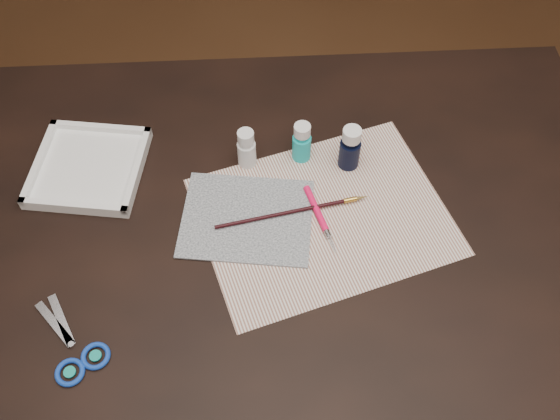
{
  "coord_description": "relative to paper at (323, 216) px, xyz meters",
  "views": [
    {
      "loc": [
        -0.03,
        -0.62,
        1.71
      ],
      "look_at": [
        0.0,
        0.0,
        0.8
      ],
      "focal_mm": 40.0,
      "sensor_mm": 36.0,
      "label": 1
    }
  ],
  "objects": [
    {
      "name": "canvas",
      "position": [
        -0.14,
        0.0,
        0.0
      ],
      "size": [
        0.26,
        0.22,
        0.0
      ],
      "primitive_type": "cube",
      "rotation": [
        0.0,
        0.0,
        -0.14
      ],
      "color": "black",
      "rests_on": "paper"
    },
    {
      "name": "scissors",
      "position": [
        -0.44,
        -0.22,
        0.0
      ],
      "size": [
        0.19,
        0.2,
        0.01
      ],
      "primitive_type": null,
      "rotation": [
        0.0,
        0.0,
        2.28
      ],
      "color": "silver",
      "rests_on": "table"
    },
    {
      "name": "paintbrush",
      "position": [
        -0.06,
        0.01,
        0.01
      ],
      "size": [
        0.29,
        0.06,
        0.01
      ],
      "primitive_type": null,
      "rotation": [
        0.0,
        0.0,
        0.19
      ],
      "color": "black",
      "rests_on": "canvas"
    },
    {
      "name": "palette_tray",
      "position": [
        -0.44,
        0.13,
        0.01
      ],
      "size": [
        0.23,
        0.23,
        0.02
      ],
      "primitive_type": "cube",
      "rotation": [
        0.0,
        0.0,
        -0.16
      ],
      "color": "white",
      "rests_on": "table"
    },
    {
      "name": "craft_knife",
      "position": [
        -0.01,
        -0.01,
        0.01
      ],
      "size": [
        0.05,
        0.15,
        0.01
      ],
      "primitive_type": null,
      "rotation": [
        0.0,
        0.0,
        -1.29
      ],
      "color": "#FF1153",
      "rests_on": "paper"
    },
    {
      "name": "paper",
      "position": [
        0.0,
        0.0,
        0.0
      ],
      "size": [
        0.52,
        0.45,
        0.0
      ],
      "primitive_type": "cube",
      "rotation": [
        0.0,
        0.0,
        0.29
      ],
      "color": "white",
      "rests_on": "table"
    },
    {
      "name": "paint_bottle_cyan",
      "position": [
        -0.03,
        0.14,
        0.04
      ],
      "size": [
        0.04,
        0.04,
        0.09
      ],
      "primitive_type": "cylinder",
      "rotation": [
        0.0,
        0.0,
        0.12
      ],
      "color": "#19BEC2",
      "rests_on": "table"
    },
    {
      "name": "table",
      "position": [
        -0.08,
        -0.02,
        -0.38
      ],
      "size": [
        1.3,
        0.9,
        0.75
      ],
      "primitive_type": "cube",
      "color": "black",
      "rests_on": "ground"
    },
    {
      "name": "paint_bottle_white",
      "position": [
        -0.14,
        0.13,
        0.04
      ],
      "size": [
        0.04,
        0.04,
        0.09
      ],
      "primitive_type": "cylinder",
      "rotation": [
        0.0,
        0.0,
        0.16
      ],
      "color": "white",
      "rests_on": "table"
    },
    {
      "name": "paint_bottle_navy",
      "position": [
        0.06,
        0.12,
        0.05
      ],
      "size": [
        0.05,
        0.05,
        0.1
      ],
      "primitive_type": "cylinder",
      "rotation": [
        0.0,
        0.0,
        0.13
      ],
      "color": "black",
      "rests_on": "table"
    },
    {
      "name": "ground",
      "position": [
        -0.08,
        -0.02,
        -0.76
      ],
      "size": [
        3.5,
        3.5,
        0.02
      ],
      "primitive_type": "cube",
      "color": "#422614",
      "rests_on": "ground"
    }
  ]
}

